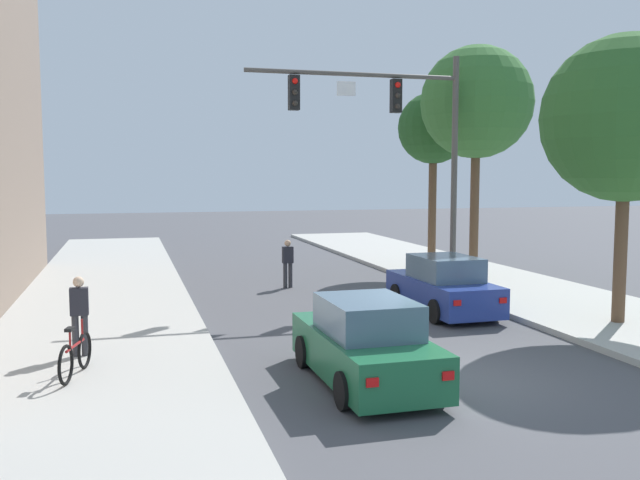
% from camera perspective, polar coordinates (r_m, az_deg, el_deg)
% --- Properties ---
extents(ground_plane, '(120.00, 120.00, 0.00)m').
position_cam_1_polar(ground_plane, '(13.55, 10.56, -11.16)').
color(ground_plane, '#4C4C51').
extents(sidewalk_left, '(5.00, 60.00, 0.15)m').
position_cam_1_polar(sidewalk_left, '(12.25, -18.66, -12.81)').
color(sidewalk_left, '#B2AFA8').
rests_on(sidewalk_left, ground).
extents(traffic_signal_mast, '(7.02, 0.38, 7.50)m').
position_cam_1_polar(traffic_signal_mast, '(22.42, 6.45, 9.27)').
color(traffic_signal_mast, '#514C47').
rests_on(traffic_signal_mast, sidewalk_right).
extents(car_lead_blue, '(1.87, 4.25, 1.60)m').
position_cam_1_polar(car_lead_blue, '(19.59, 10.11, -3.84)').
color(car_lead_blue, navy).
rests_on(car_lead_blue, ground).
extents(car_following_green, '(1.87, 4.26, 1.60)m').
position_cam_1_polar(car_following_green, '(12.89, 3.74, -8.62)').
color(car_following_green, '#1E663D').
rests_on(car_following_green, ground).
extents(pedestrian_sidewalk_left_walker, '(0.36, 0.22, 1.64)m').
position_cam_1_polar(pedestrian_sidewalk_left_walker, '(14.96, -19.22, -5.62)').
color(pedestrian_sidewalk_left_walker, '#333338').
rests_on(pedestrian_sidewalk_left_walker, sidewalk_left).
extents(pedestrian_crossing_road, '(0.36, 0.22, 1.64)m').
position_cam_1_polar(pedestrian_crossing_road, '(23.50, -2.68, -1.76)').
color(pedestrian_crossing_road, '#333338').
rests_on(pedestrian_crossing_road, ground).
extents(bicycle_leaning, '(0.49, 1.73, 0.98)m').
position_cam_1_polar(bicycle_leaning, '(13.60, -19.52, -8.97)').
color(bicycle_leaning, black).
rests_on(bicycle_leaning, sidewalk_left).
extents(street_tree_nearest, '(4.12, 4.12, 7.13)m').
position_cam_1_polar(street_tree_nearest, '(18.78, 23.92, 9.11)').
color(street_tree_nearest, brown).
rests_on(street_tree_nearest, sidewalk_right).
extents(street_tree_second, '(3.98, 3.98, 8.24)m').
position_cam_1_polar(street_tree_second, '(25.51, 12.79, 10.96)').
color(street_tree_second, brown).
rests_on(street_tree_second, sidewalk_right).
extents(street_tree_third, '(2.83, 2.83, 6.95)m').
position_cam_1_polar(street_tree_third, '(28.05, 9.34, 8.97)').
color(street_tree_third, brown).
rests_on(street_tree_third, sidewalk_right).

